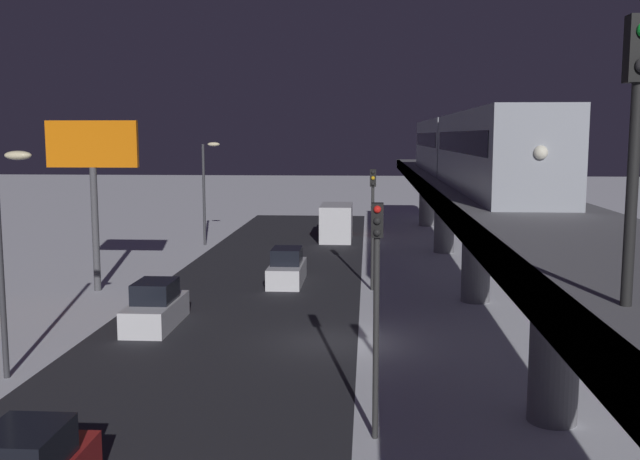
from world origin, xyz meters
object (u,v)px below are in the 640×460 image
object	(u,v)px
subway_train	(464,146)
box_truck	(337,222)
traffic_light_near	(377,286)
commercial_billboard	(93,161)
sedan_white	(287,269)
rail_signal	(637,111)
traffic_light_mid	(373,211)
sedan_white_2	(156,308)

from	to	relation	value
subway_train	box_truck	bearing A→B (deg)	-63.89
traffic_light_near	commercial_billboard	bearing A→B (deg)	-51.11
sedan_white	commercial_billboard	size ratio (longest dim) A/B	0.51
box_truck	rail_signal	bearing A→B (deg)	97.43
rail_signal	commercial_billboard	bearing A→B (deg)	-55.96
commercial_billboard	sedan_white	bearing A→B (deg)	-165.19
sedan_white	traffic_light_mid	bearing A→B (deg)	-17.92
sedan_white_2	box_truck	xyz separation A→B (m)	(-6.60, -27.27, 0.55)
box_truck	commercial_billboard	size ratio (longest dim) A/B	0.83
sedan_white_2	traffic_light_near	world-z (taller)	traffic_light_near
rail_signal	sedan_white	bearing A→B (deg)	-74.41
box_truck	traffic_light_mid	xyz separation A→B (m)	(-2.70, 19.31, 2.85)
box_truck	traffic_light_near	bearing A→B (deg)	94.03
traffic_light_near	box_truck	bearing A→B (deg)	-85.97
sedan_white_2	commercial_billboard	distance (m)	10.52
sedan_white	traffic_light_mid	distance (m)	6.00
rail_signal	sedan_white_2	xyz separation A→B (m)	(12.71, -19.59, -7.68)
sedan_white	commercial_billboard	bearing A→B (deg)	-165.19
commercial_billboard	rail_signal	bearing A→B (deg)	124.04
sedan_white_2	traffic_light_mid	size ratio (longest dim) A/B	0.71
sedan_white	sedan_white_2	world-z (taller)	same
subway_train	traffic_light_near	distance (m)	23.27
rail_signal	box_truck	world-z (taller)	rail_signal
box_truck	traffic_light_mid	world-z (taller)	traffic_light_mid
sedan_white	traffic_light_near	size ratio (longest dim) A/B	0.71
sedan_white	box_truck	world-z (taller)	box_truck
rail_signal	sedan_white_2	size ratio (longest dim) A/B	0.88
box_truck	traffic_light_near	xyz separation A→B (m)	(-2.70, 38.33, 2.85)
sedan_white_2	traffic_light_near	size ratio (longest dim) A/B	0.71
traffic_light_near	sedan_white	bearing A→B (deg)	-77.11
commercial_billboard	subway_train	bearing A→B (deg)	-167.00
rail_signal	sedan_white	world-z (taller)	rail_signal
box_truck	commercial_billboard	bearing A→B (deg)	59.97
rail_signal	traffic_light_mid	size ratio (longest dim) A/B	0.62
commercial_billboard	box_truck	bearing A→B (deg)	-120.03
subway_train	traffic_light_mid	size ratio (longest dim) A/B	5.76
subway_train	sedan_white_2	xyz separation A→B (m)	(14.37, 11.41, -6.73)
commercial_billboard	traffic_light_mid	bearing A→B (deg)	-175.79
sedan_white_2	commercial_billboard	xyz separation A→B (m)	(5.18, -6.89, 6.03)
traffic_light_mid	commercial_billboard	distance (m)	14.75
subway_train	sedan_white	size ratio (longest dim) A/B	8.11
rail_signal	traffic_light_mid	world-z (taller)	rail_signal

